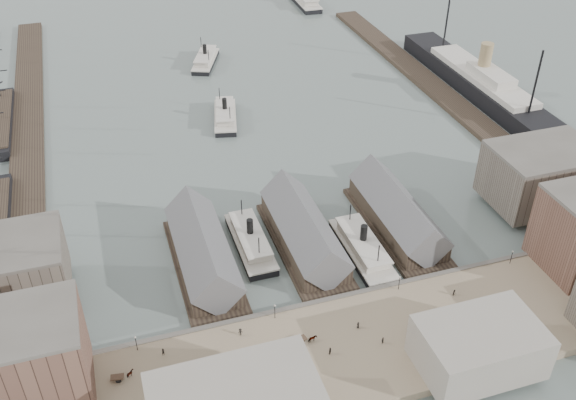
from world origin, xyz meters
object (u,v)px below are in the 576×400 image
object	(u,v)px
tram	(564,274)
horse_cart_right	(475,327)
ferry_docked_west	(251,241)
ocean_steamer	(481,84)
horse_cart_center	(308,339)
horse_cart_left	(126,375)

from	to	relation	value
tram	horse_cart_right	xyz separation A→B (m)	(-28.39, -7.79, -1.01)
ferry_docked_west	ocean_steamer	world-z (taller)	ocean_steamer
horse_cart_center	tram	bearing A→B (deg)	-103.05
ferry_docked_west	horse_cart_left	xyz separation A→B (m)	(-34.90, -34.55, 0.63)
horse_cart_center	horse_cart_right	xyz separation A→B (m)	(35.26, -7.80, 0.01)
tram	horse_cart_left	world-z (taller)	tram
horse_cart_left	ferry_docked_west	bearing A→B (deg)	-36.96
ferry_docked_west	horse_cart_center	size ratio (longest dim) A/B	5.22
ferry_docked_west	tram	world-z (taller)	ferry_docked_west
tram	ocean_steamer	bearing A→B (deg)	66.21
ferry_docked_west	horse_cart_left	size ratio (longest dim) A/B	5.44
tram	horse_cart_left	bearing A→B (deg)	176.40
horse_cart_left	horse_cart_right	bearing A→B (deg)	-89.54
ferry_docked_west	ocean_steamer	bearing A→B (deg)	30.34
horse_cart_left	horse_cart_right	size ratio (longest dim) A/B	0.99
ocean_steamer	tram	bearing A→B (deg)	-111.48
horse_cart_left	horse_cart_center	xyz separation A→B (m)	(37.58, -2.27, 0.00)
horse_cart_right	horse_cart_center	bearing A→B (deg)	91.29
ocean_steamer	horse_cart_center	xyz separation A→B (m)	(-102.31, -98.28, -1.42)
ocean_steamer	horse_cart_center	size ratio (longest dim) A/B	19.79
horse_cart_center	horse_cart_right	distance (m)	36.11
ocean_steamer	horse_cart_right	xyz separation A→B (m)	(-67.06, -106.07, -1.41)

